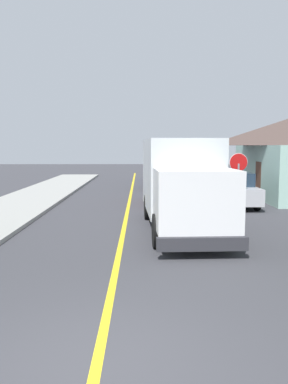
# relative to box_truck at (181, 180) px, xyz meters

# --- Properties ---
(ground_plane) EXTENTS (120.00, 120.00, 0.00)m
(ground_plane) POSITION_rel_box_truck_xyz_m (-2.04, -8.79, -1.77)
(ground_plane) COLOR #38383D
(centre_line_yellow) EXTENTS (0.16, 56.00, 0.01)m
(centre_line_yellow) POSITION_rel_box_truck_xyz_m (-2.04, 1.21, -1.76)
(centre_line_yellow) COLOR gold
(centre_line_yellow) RESTS_ON ground
(box_truck) EXTENTS (2.70, 7.27, 3.20)m
(box_truck) POSITION_rel_box_truck_xyz_m (0.00, 0.00, 0.00)
(box_truck) COLOR silver
(box_truck) RESTS_ON ground
(parked_car_near) EXTENTS (1.89, 4.44, 1.67)m
(parked_car_near) POSITION_rel_box_truck_xyz_m (-0.05, 6.57, -0.97)
(parked_car_near) COLOR maroon
(parked_car_near) RESTS_ON ground
(parked_car_mid) EXTENTS (1.89, 4.44, 1.67)m
(parked_car_mid) POSITION_rel_box_truck_xyz_m (-0.07, 13.64, -0.97)
(parked_car_mid) COLOR black
(parked_car_mid) RESTS_ON ground
(parked_car_far) EXTENTS (1.85, 4.42, 1.67)m
(parked_car_far) POSITION_rel_box_truck_xyz_m (0.06, 19.53, -0.97)
(parked_car_far) COLOR #2D4793
(parked_car_far) RESTS_ON ground
(parked_van_across) EXTENTS (1.82, 4.41, 1.67)m
(parked_van_across) POSITION_rel_box_truck_xyz_m (3.16, 5.42, -0.97)
(parked_van_across) COLOR #B7B7BC
(parked_van_across) RESTS_ON ground
(stop_sign) EXTENTS (0.80, 0.10, 2.65)m
(stop_sign) POSITION_rel_box_truck_xyz_m (2.83, 3.22, 0.09)
(stop_sign) COLOR gray
(stop_sign) RESTS_ON ground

